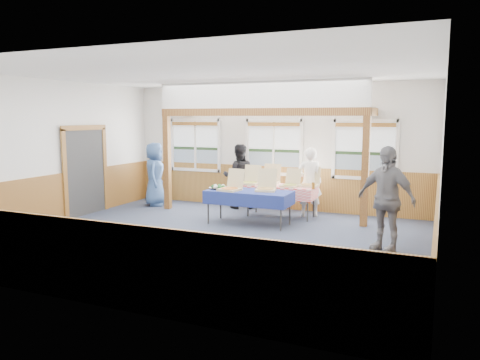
{
  "coord_description": "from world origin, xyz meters",
  "views": [
    {
      "loc": [
        3.99,
        -7.98,
        2.38
      ],
      "look_at": [
        0.11,
        1.0,
        1.05
      ],
      "focal_mm": 35.0,
      "sensor_mm": 36.0,
      "label": 1
    }
  ],
  "objects_px": {
    "person_grey": "(386,199)",
    "man_blue": "(155,174)",
    "woman_black": "(239,176)",
    "table_right": "(281,188)",
    "table_left": "(249,193)",
    "woman_white": "(309,182)"
  },
  "relations": [
    {
      "from": "table_left",
      "to": "person_grey",
      "type": "height_order",
      "value": "person_grey"
    },
    {
      "from": "woman_black",
      "to": "man_blue",
      "type": "relative_size",
      "value": 0.99
    },
    {
      "from": "person_grey",
      "to": "table_left",
      "type": "bearing_deg",
      "value": -172.92
    },
    {
      "from": "table_right",
      "to": "person_grey",
      "type": "xyz_separation_m",
      "value": [
        2.61,
        -2.02,
        0.25
      ]
    },
    {
      "from": "person_grey",
      "to": "man_blue",
      "type": "bearing_deg",
      "value": -173.4
    },
    {
      "from": "woman_white",
      "to": "woman_black",
      "type": "bearing_deg",
      "value": -29.35
    },
    {
      "from": "woman_white",
      "to": "table_left",
      "type": "bearing_deg",
      "value": 32.07
    },
    {
      "from": "table_left",
      "to": "table_right",
      "type": "xyz_separation_m",
      "value": [
        0.4,
        1.05,
        -0.01
      ]
    },
    {
      "from": "man_blue",
      "to": "table_left",
      "type": "bearing_deg",
      "value": -132.53
    },
    {
      "from": "table_right",
      "to": "person_grey",
      "type": "height_order",
      "value": "person_grey"
    },
    {
      "from": "woman_white",
      "to": "man_blue",
      "type": "xyz_separation_m",
      "value": [
        -4.19,
        -0.27,
        0.02
      ]
    },
    {
      "from": "table_right",
      "to": "table_left",
      "type": "bearing_deg",
      "value": -108.73
    },
    {
      "from": "man_blue",
      "to": "person_grey",
      "type": "bearing_deg",
      "value": -132.08
    },
    {
      "from": "person_grey",
      "to": "woman_white",
      "type": "bearing_deg",
      "value": 155.66
    },
    {
      "from": "woman_black",
      "to": "man_blue",
      "type": "bearing_deg",
      "value": -13.85
    },
    {
      "from": "table_right",
      "to": "person_grey",
      "type": "distance_m",
      "value": 3.31
    },
    {
      "from": "table_right",
      "to": "woman_black",
      "type": "xyz_separation_m",
      "value": [
        -1.35,
        0.58,
        0.15
      ]
    },
    {
      "from": "table_left",
      "to": "table_right",
      "type": "distance_m",
      "value": 1.12
    },
    {
      "from": "table_left",
      "to": "person_grey",
      "type": "relative_size",
      "value": 1.06
    },
    {
      "from": "woman_white",
      "to": "person_grey",
      "type": "bearing_deg",
      "value": 108.91
    },
    {
      "from": "table_right",
      "to": "woman_black",
      "type": "height_order",
      "value": "woman_black"
    },
    {
      "from": "woman_white",
      "to": "woman_black",
      "type": "height_order",
      "value": "woman_black"
    }
  ]
}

